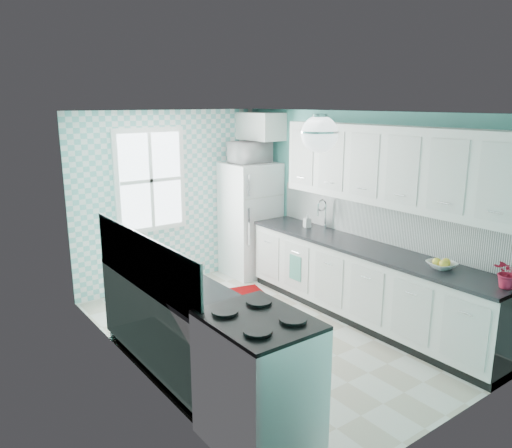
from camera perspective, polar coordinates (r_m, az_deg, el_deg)
floor at (r=5.91m, az=1.08°, el=-12.49°), size 3.00×4.40×0.02m
ceiling at (r=5.30m, az=1.21°, el=12.73°), size 3.00×4.40×0.02m
wall_back at (r=7.30m, az=-9.53°, el=2.90°), size 3.00×0.02×2.50m
wall_front at (r=4.04m, az=20.82°, el=-6.83°), size 3.00×0.02×2.50m
wall_left at (r=4.74m, az=-13.50°, el=-3.28°), size 0.02×4.40×2.50m
wall_right at (r=6.48m, az=11.77°, el=1.42°), size 0.02×4.40×2.50m
accent_wall at (r=7.29m, az=-9.45°, el=2.88°), size 3.00×0.01×2.50m
window at (r=7.06m, az=-11.97°, el=4.89°), size 1.04×0.05×1.44m
backsplash_right at (r=6.23m, az=14.34°, el=0.25°), size 0.02×3.60×0.51m
backsplash_left at (r=4.69m, az=-12.86°, el=-4.10°), size 0.02×2.15×0.51m
upper_cabinets_right at (r=5.86m, az=15.31°, el=6.37°), size 0.33×3.20×0.90m
upper_cabinet_fridge at (r=7.55m, az=0.49°, el=11.10°), size 0.40×0.74×0.40m
ceiling_light at (r=4.70m, az=7.27°, el=10.20°), size 0.34×0.34×0.35m
base_cabinets_right at (r=6.23m, az=12.24°, el=-6.80°), size 0.60×3.60×0.90m
countertop_right at (r=6.07m, az=12.37°, el=-2.68°), size 0.63×3.60×0.04m
base_cabinets_left at (r=5.08m, az=-9.37°, el=-11.56°), size 0.60×2.15×0.90m
countertop_left at (r=4.90m, az=-9.43°, el=-6.55°), size 0.63×2.15×0.04m
fridge at (r=7.63m, az=-0.66°, el=0.58°), size 0.75×0.74×1.72m
stove at (r=3.99m, az=0.27°, el=-17.40°), size 0.69×0.87×1.05m
sink at (r=6.68m, az=6.70°, el=-0.85°), size 0.55×0.46×0.53m
rug at (r=6.75m, az=-1.27°, el=-8.86°), size 0.96×1.20×0.02m
dish_towel at (r=6.61m, az=4.52°, el=-5.02°), size 0.10×0.21×0.33m
fruit_bowl at (r=5.49m, az=20.45°, el=-4.41°), size 0.34×0.34×0.07m
potted_plant at (r=5.14m, az=26.90°, el=-4.91°), size 0.29×0.25×0.30m
soap_bottle at (r=6.82m, az=5.88°, el=0.41°), size 0.10×0.10×0.19m
microwave at (r=7.46m, az=-0.68°, el=8.21°), size 0.58×0.39×0.32m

